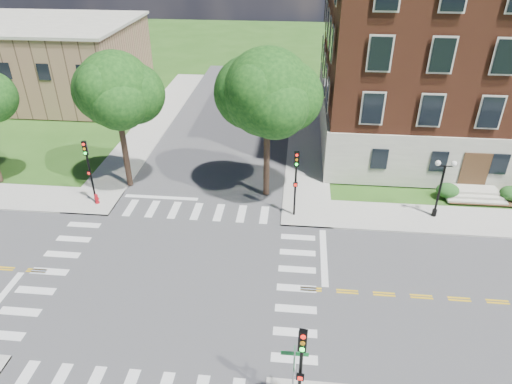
# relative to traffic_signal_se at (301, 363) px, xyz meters

# --- Properties ---
(ground) EXTENTS (160.00, 160.00, 0.00)m
(ground) POSITION_rel_traffic_signal_se_xyz_m (-7.39, 7.61, -3.19)
(ground) COLOR #264E16
(ground) RESTS_ON ground
(road_ew) EXTENTS (90.00, 12.00, 0.01)m
(road_ew) POSITION_rel_traffic_signal_se_xyz_m (-7.39, 7.61, -3.18)
(road_ew) COLOR #3D3D3F
(road_ew) RESTS_ON ground
(road_ns) EXTENTS (12.00, 90.00, 0.01)m
(road_ns) POSITION_rel_traffic_signal_se_xyz_m (-7.39, 7.61, -3.18)
(road_ns) COLOR #3D3D3F
(road_ns) RESTS_ON ground
(sidewalk_ne) EXTENTS (34.00, 34.00, 0.12)m
(sidewalk_ne) POSITION_rel_traffic_signal_se_xyz_m (7.98, 22.98, -3.13)
(sidewalk_ne) COLOR #9E9B93
(sidewalk_ne) RESTS_ON ground
(sidewalk_nw) EXTENTS (34.00, 34.00, 0.12)m
(sidewalk_nw) POSITION_rel_traffic_signal_se_xyz_m (-22.77, 22.98, -3.13)
(sidewalk_nw) COLOR #9E9B93
(sidewalk_nw) RESTS_ON ground
(crosswalk_east) EXTENTS (2.20, 10.20, 0.02)m
(crosswalk_east) POSITION_rel_traffic_signal_se_xyz_m (-0.19, 7.61, -3.19)
(crosswalk_east) COLOR silver
(crosswalk_east) RESTS_ON ground
(stop_bar_east) EXTENTS (0.40, 5.50, 0.00)m
(stop_bar_east) POSITION_rel_traffic_signal_se_xyz_m (1.41, 10.61, -3.19)
(stop_bar_east) COLOR silver
(stop_bar_east) RESTS_ON ground
(main_building) EXTENTS (30.60, 22.40, 16.50)m
(main_building) POSITION_rel_traffic_signal_se_xyz_m (16.60, 29.60, 5.15)
(main_building) COLOR #A8A694
(main_building) RESTS_ON ground
(secondary_building) EXTENTS (20.40, 15.40, 8.30)m
(secondary_building) POSITION_rel_traffic_signal_se_xyz_m (-29.39, 37.61, 1.09)
(secondary_building) COLOR #946B52
(secondary_building) RESTS_ON ground
(tree_c) EXTENTS (5.32, 5.32, 10.20)m
(tree_c) POSITION_rel_traffic_signal_se_xyz_m (-13.26, 17.91, 4.44)
(tree_c) COLOR black
(tree_c) RESTS_ON ground
(tree_d) EXTENTS (5.97, 5.97, 10.78)m
(tree_d) POSITION_rel_traffic_signal_se_xyz_m (-2.68, 17.59, 4.71)
(tree_d) COLOR black
(tree_d) RESTS_ON ground
(traffic_signal_se) EXTENTS (0.35, 0.39, 4.80)m
(traffic_signal_se) POSITION_rel_traffic_signal_se_xyz_m (0.00, 0.00, 0.00)
(traffic_signal_se) COLOR black
(traffic_signal_se) RESTS_ON ground
(traffic_signal_ne) EXTENTS (0.36, 0.41, 4.80)m
(traffic_signal_ne) POSITION_rel_traffic_signal_se_xyz_m (-0.54, 14.91, 0.00)
(traffic_signal_ne) COLOR black
(traffic_signal_ne) RESTS_ON ground
(traffic_signal_nw) EXTENTS (0.37, 0.43, 4.80)m
(traffic_signal_nw) POSITION_rel_traffic_signal_se_xyz_m (-14.86, 15.15, 0.00)
(traffic_signal_nw) COLOR black
(traffic_signal_nw) RESTS_ON ground
(twin_lamp_west) EXTENTS (1.36, 0.36, 4.23)m
(twin_lamp_west) POSITION_rel_traffic_signal_se_xyz_m (9.10, 15.73, -0.66)
(twin_lamp_west) COLOR black
(twin_lamp_west) RESTS_ON ground
(street_sign_pole) EXTENTS (1.10, 1.10, 3.10)m
(street_sign_pole) POSITION_rel_traffic_signal_se_xyz_m (-0.24, 0.49, -0.88)
(street_sign_pole) COLOR gray
(street_sign_pole) RESTS_ON ground
(fire_hydrant) EXTENTS (0.35, 0.35, 0.75)m
(fire_hydrant) POSITION_rel_traffic_signal_se_xyz_m (-14.72, 15.04, -2.72)
(fire_hydrant) COLOR #A90D15
(fire_hydrant) RESTS_ON ground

